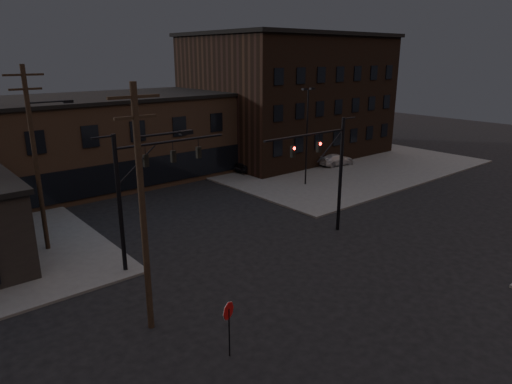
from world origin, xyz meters
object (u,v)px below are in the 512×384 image
Objects in this scene: car_crossing at (173,168)px; stop_sign at (229,317)px; traffic_signal_near at (330,165)px; traffic_signal_far at (140,184)px; parked_car_lot_a at (252,164)px; parked_car_lot_b at (336,160)px.

stop_sign is at bearing -95.39° from car_crossing.
stop_sign is (-13.36, -6.49, -3.09)m from traffic_signal_near.
traffic_signal_far reaches higher than car_crossing.
car_crossing is (13.50, 27.84, -1.15)m from stop_sign.
parked_car_lot_b is at bearing -124.39° from parked_car_lot_a.
parked_car_lot_b is (8.79, -4.11, -0.12)m from parked_car_lot_a.
traffic_signal_near is 18.79m from parked_car_lot_a.
traffic_signal_near is 1.90× the size of car_crossing.
traffic_signal_near is 3.23× the size of stop_sign.
stop_sign is 0.57× the size of parked_car_lot_a.
stop_sign reaches higher than car_crossing.
parked_car_lot_a is 1.01× the size of parked_car_lot_b.
traffic_signal_near is at bearing -16.17° from traffic_signal_far.
parked_car_lot_b and car_crossing have the same top height.
traffic_signal_near reaches higher than parked_car_lot_b.
parked_car_lot_a is at bearing -11.93° from car_crossing.
stop_sign is at bearing -97.32° from traffic_signal_far.
parked_car_lot_b is at bearing -7.97° from car_crossing.
car_crossing is at bearing 55.62° from traffic_signal_far.
parked_car_lot_b is 18.00m from car_crossing.
traffic_signal_near and traffic_signal_far have the same top height.
parked_car_lot_a is at bearing 34.81° from traffic_signal_far.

